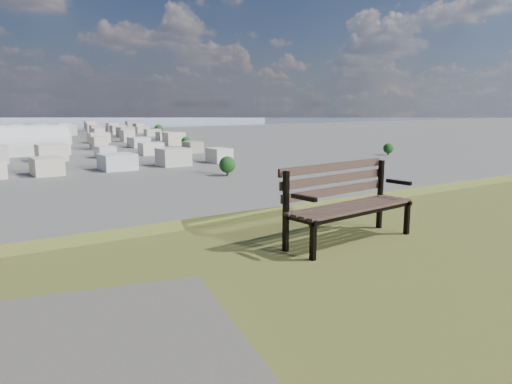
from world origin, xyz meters
TOP-DOWN VIEW (x-y plane):
  - park_bench at (0.53, 2.53)m, footprint 1.77×0.73m
  - arena at (36.21, 285.19)m, footprint 51.86×27.22m

SIDE VIEW (x-z plane):
  - arena at x=36.21m, z-range -5.53..15.39m
  - park_bench at x=0.53m, z-range 25.06..25.96m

